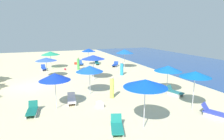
{
  "coord_description": "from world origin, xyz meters",
  "views": [
    {
      "loc": [
        18.2,
        1.17,
        5.12
      ],
      "look_at": [
        -0.11,
        8.16,
        0.94
      ],
      "focal_mm": 30.15,
      "sensor_mm": 36.0,
      "label": 1
    }
  ],
  "objects_px": {
    "lounge_chair_3_1": "(72,100)",
    "cooler_box_1": "(100,104)",
    "umbrella_4": "(50,53)",
    "beachgoer_1": "(78,64)",
    "umbrella_1": "(88,50)",
    "lounge_chair_4_0": "(44,68)",
    "cooler_box_2": "(76,63)",
    "umbrella_7": "(168,68)",
    "umbrella_3": "(55,77)",
    "lounge_chair_7_0": "(174,92)",
    "umbrella_9": "(145,83)",
    "umbrella_6": "(93,57)",
    "umbrella_8": "(195,74)",
    "umbrella_5": "(90,69)",
    "umbrella_2": "(46,59)",
    "lounge_chair_9_0": "(117,126)",
    "beachgoer_2": "(122,69)",
    "lounge_chair_1_1": "(97,63)",
    "lounge_chair_1_0": "(80,63)",
    "umbrella_0": "(125,51)",
    "beach_ball_0": "(65,69)",
    "lounge_chair_8_0": "(213,112)",
    "beachgoer_0": "(112,88)",
    "lounge_chair_0_0": "(115,65)",
    "lounge_chair_3_0": "(32,110)"
  },
  "relations": [
    {
      "from": "lounge_chair_3_1",
      "to": "cooler_box_1",
      "type": "bearing_deg",
      "value": -32.34
    },
    {
      "from": "umbrella_4",
      "to": "beachgoer_1",
      "type": "relative_size",
      "value": 1.5
    },
    {
      "from": "umbrella_1",
      "to": "lounge_chair_3_1",
      "type": "bearing_deg",
      "value": -18.79
    },
    {
      "from": "lounge_chair_4_0",
      "to": "cooler_box_2",
      "type": "xyz_separation_m",
      "value": [
        -2.65,
        4.69,
        -0.09
      ]
    },
    {
      "from": "umbrella_7",
      "to": "umbrella_3",
      "type": "bearing_deg",
      "value": -88.85
    },
    {
      "from": "lounge_chair_7_0",
      "to": "lounge_chair_3_1",
      "type": "bearing_deg",
      "value": 152.61
    },
    {
      "from": "umbrella_7",
      "to": "umbrella_9",
      "type": "xyz_separation_m",
      "value": [
        4.44,
        -4.8,
        0.42
      ]
    },
    {
      "from": "umbrella_6",
      "to": "umbrella_8",
      "type": "height_order",
      "value": "umbrella_6"
    },
    {
      "from": "umbrella_5",
      "to": "umbrella_2",
      "type": "bearing_deg",
      "value": -155.97
    },
    {
      "from": "lounge_chair_9_0",
      "to": "beachgoer_2",
      "type": "relative_size",
      "value": 0.96
    },
    {
      "from": "lounge_chair_1_1",
      "to": "lounge_chair_1_0",
      "type": "bearing_deg",
      "value": 175.31
    },
    {
      "from": "umbrella_4",
      "to": "lounge_chair_7_0",
      "type": "xyz_separation_m",
      "value": [
        14.93,
        8.55,
        -1.79
      ]
    },
    {
      "from": "umbrella_2",
      "to": "umbrella_6",
      "type": "distance_m",
      "value": 5.28
    },
    {
      "from": "lounge_chair_4_0",
      "to": "lounge_chair_1_1",
      "type": "bearing_deg",
      "value": 4.59
    },
    {
      "from": "umbrella_0",
      "to": "umbrella_2",
      "type": "height_order",
      "value": "umbrella_0"
    },
    {
      "from": "umbrella_4",
      "to": "cooler_box_1",
      "type": "height_order",
      "value": "umbrella_4"
    },
    {
      "from": "umbrella_4",
      "to": "lounge_chair_9_0",
      "type": "distance_m",
      "value": 18.54
    },
    {
      "from": "beachgoer_1",
      "to": "beach_ball_0",
      "type": "relative_size",
      "value": 5.96
    },
    {
      "from": "umbrella_4",
      "to": "cooler_box_2",
      "type": "distance_m",
      "value": 4.44
    },
    {
      "from": "umbrella_1",
      "to": "beachgoer_1",
      "type": "xyz_separation_m",
      "value": [
        2.59,
        -2.05,
        -1.48
      ]
    },
    {
      "from": "lounge_chair_1_0",
      "to": "beach_ball_0",
      "type": "xyz_separation_m",
      "value": [
        3.03,
        -2.64,
        -0.1
      ]
    },
    {
      "from": "beach_ball_0",
      "to": "cooler_box_1",
      "type": "height_order",
      "value": "cooler_box_1"
    },
    {
      "from": "umbrella_7",
      "to": "lounge_chair_9_0",
      "type": "bearing_deg",
      "value": -55.97
    },
    {
      "from": "lounge_chair_8_0",
      "to": "beachgoer_0",
      "type": "relative_size",
      "value": 0.91
    },
    {
      "from": "lounge_chair_1_1",
      "to": "cooler_box_1",
      "type": "height_order",
      "value": "lounge_chair_1_1"
    },
    {
      "from": "lounge_chair_0_0",
      "to": "umbrella_2",
      "type": "relative_size",
      "value": 0.68
    },
    {
      "from": "lounge_chair_1_0",
      "to": "umbrella_4",
      "type": "bearing_deg",
      "value": -163.45
    },
    {
      "from": "lounge_chair_7_0",
      "to": "umbrella_8",
      "type": "distance_m",
      "value": 3.54
    },
    {
      "from": "lounge_chair_3_0",
      "to": "umbrella_7",
      "type": "xyz_separation_m",
      "value": [
        -0.56,
        10.43,
        1.79
      ]
    },
    {
      "from": "umbrella_1",
      "to": "umbrella_5",
      "type": "distance_m",
      "value": 12.82
    },
    {
      "from": "lounge_chair_1_1",
      "to": "umbrella_5",
      "type": "relative_size",
      "value": 0.59
    },
    {
      "from": "lounge_chair_8_0",
      "to": "beachgoer_1",
      "type": "bearing_deg",
      "value": 80.69
    },
    {
      "from": "lounge_chair_8_0",
      "to": "beach_ball_0",
      "type": "height_order",
      "value": "lounge_chair_8_0"
    },
    {
      "from": "lounge_chair_4_0",
      "to": "lounge_chair_7_0",
      "type": "bearing_deg",
      "value": -62.01
    },
    {
      "from": "cooler_box_2",
      "to": "lounge_chair_3_0",
      "type": "bearing_deg",
      "value": 91.63
    },
    {
      "from": "umbrella_2",
      "to": "lounge_chair_3_1",
      "type": "distance_m",
      "value": 8.65
    },
    {
      "from": "umbrella_1",
      "to": "lounge_chair_7_0",
      "type": "relative_size",
      "value": 1.7
    },
    {
      "from": "umbrella_8",
      "to": "cooler_box_2",
      "type": "distance_m",
      "value": 19.8
    },
    {
      "from": "umbrella_1",
      "to": "umbrella_4",
      "type": "height_order",
      "value": "umbrella_1"
    },
    {
      "from": "umbrella_4",
      "to": "umbrella_8",
      "type": "height_order",
      "value": "umbrella_8"
    },
    {
      "from": "lounge_chair_7_0",
      "to": "umbrella_2",
      "type": "bearing_deg",
      "value": 115.65
    },
    {
      "from": "cooler_box_1",
      "to": "lounge_chair_4_0",
      "type": "bearing_deg",
      "value": 8.28
    },
    {
      "from": "cooler_box_2",
      "to": "lounge_chair_8_0",
      "type": "bearing_deg",
      "value": 123.27
    },
    {
      "from": "umbrella_9",
      "to": "lounge_chair_1_0",
      "type": "bearing_deg",
      "value": 178.31
    },
    {
      "from": "umbrella_0",
      "to": "lounge_chair_9_0",
      "type": "distance_m",
      "value": 16.76
    },
    {
      "from": "umbrella_0",
      "to": "lounge_chair_7_0",
      "type": "distance_m",
      "value": 11.78
    },
    {
      "from": "umbrella_6",
      "to": "umbrella_8",
      "type": "relative_size",
      "value": 1.02
    },
    {
      "from": "umbrella_5",
      "to": "lounge_chair_8_0",
      "type": "bearing_deg",
      "value": 40.96
    },
    {
      "from": "beachgoer_0",
      "to": "umbrella_5",
      "type": "bearing_deg",
      "value": -76.38
    },
    {
      "from": "umbrella_4",
      "to": "umbrella_1",
      "type": "bearing_deg",
      "value": 93.08
    }
  ]
}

